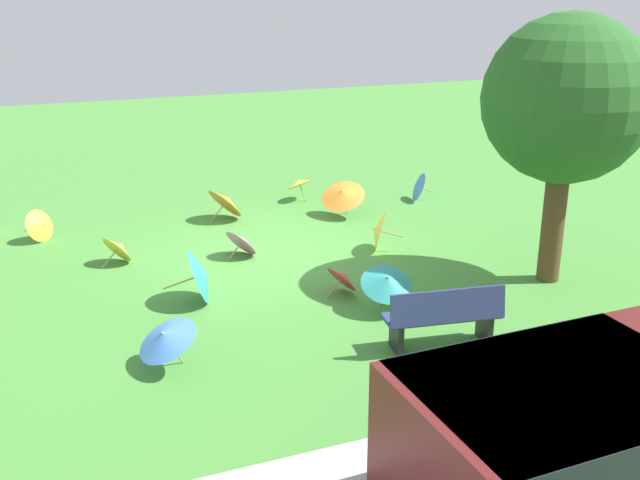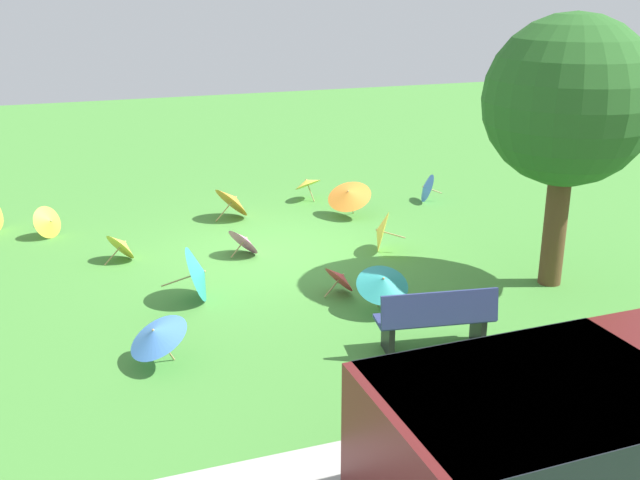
{
  "view_description": "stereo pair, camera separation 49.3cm",
  "coord_description": "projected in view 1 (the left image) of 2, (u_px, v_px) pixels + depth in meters",
  "views": [
    {
      "loc": [
        3.95,
        12.23,
        4.76
      ],
      "look_at": [
        -0.48,
        1.2,
        0.6
      ],
      "focal_mm": 41.92,
      "sensor_mm": 36.0,
      "label": 1
    },
    {
      "loc": [
        3.49,
        12.4,
        4.76
      ],
      "look_at": [
        -0.48,
        1.2,
        0.6
      ],
      "focal_mm": 41.92,
      "sensor_mm": 36.0,
      "label": 2
    }
  ],
  "objects": [
    {
      "name": "ground",
      "position": [
        271.0,
        254.0,
        13.67
      ],
      "size": [
        40.0,
        40.0,
        0.0
      ],
      "primitive_type": "plane",
      "color": "#478C38"
    },
    {
      "name": "parasol_yellow_2",
      "position": [
        377.0,
        230.0,
        13.74
      ],
      "size": [
        0.74,
        0.82,
        0.79
      ],
      "color": "tan",
      "rests_on": "ground"
    },
    {
      "name": "parasol_yellow_0",
      "position": [
        41.0,
        225.0,
        14.25
      ],
      "size": [
        0.7,
        0.7,
        0.64
      ],
      "color": "tan",
      "rests_on": "ground"
    },
    {
      "name": "shade_tree",
      "position": [
        566.0,
        101.0,
        11.54
      ],
      "size": [
        2.63,
        2.63,
        4.33
      ],
      "color": "brown",
      "rests_on": "ground"
    },
    {
      "name": "van_dark",
      "position": [
        624.0,
        425.0,
        6.81
      ],
      "size": [
        4.63,
        2.19,
        1.53
      ],
      "color": "#591919",
      "rests_on": "ground"
    },
    {
      "name": "parasol_teal_1",
      "position": [
        387.0,
        281.0,
        11.11
      ],
      "size": [
        0.91,
        0.9,
        0.77
      ],
      "color": "tan",
      "rests_on": "ground"
    },
    {
      "name": "parasol_blue_0",
      "position": [
        165.0,
        337.0,
        9.5
      ],
      "size": [
        1.01,
        1.02,
        0.7
      ],
      "color": "tan",
      "rests_on": "ground"
    },
    {
      "name": "park_bench",
      "position": [
        444.0,
        317.0,
        10.04
      ],
      "size": [
        1.66,
        0.72,
        0.9
      ],
      "color": "navy",
      "rests_on": "ground"
    },
    {
      "name": "parasol_yellow_5",
      "position": [
        119.0,
        247.0,
        13.16
      ],
      "size": [
        0.71,
        0.76,
        0.58
      ],
      "color": "tan",
      "rests_on": "ground"
    },
    {
      "name": "parasol_red_0",
      "position": [
        343.0,
        277.0,
        11.87
      ],
      "size": [
        0.6,
        0.65,
        0.53
      ],
      "color": "tan",
      "rests_on": "ground"
    },
    {
      "name": "parasol_teal_3",
      "position": [
        203.0,
        275.0,
        11.51
      ],
      "size": [
        0.91,
        0.97,
        0.9
      ],
      "color": "tan",
      "rests_on": "ground"
    },
    {
      "name": "parasol_blue_2",
      "position": [
        417.0,
        186.0,
        16.89
      ],
      "size": [
        0.63,
        0.73,
        0.66
      ],
      "color": "tan",
      "rests_on": "ground"
    },
    {
      "name": "parasol_yellow_1",
      "position": [
        299.0,
        183.0,
        16.88
      ],
      "size": [
        0.84,
        0.84,
        0.61
      ],
      "color": "tan",
      "rests_on": "ground"
    },
    {
      "name": "parasol_pink_0",
      "position": [
        242.0,
        241.0,
        13.49
      ],
      "size": [
        0.71,
        0.8,
        0.57
      ],
      "color": "tan",
      "rests_on": "ground"
    },
    {
      "name": "parasol_orange_1",
      "position": [
        227.0,
        201.0,
        15.53
      ],
      "size": [
        0.9,
        1.01,
        0.77
      ],
      "color": "tan",
      "rests_on": "ground"
    },
    {
      "name": "parasol_orange_0",
      "position": [
        342.0,
        194.0,
        15.66
      ],
      "size": [
        1.28,
        1.28,
        0.8
      ],
      "color": "tan",
      "rests_on": "ground"
    }
  ]
}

